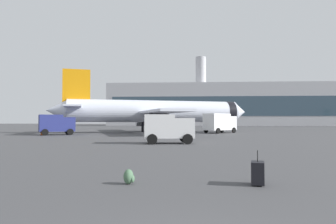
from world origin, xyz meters
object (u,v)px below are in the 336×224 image
(safety_cone_near, at_px, (233,130))
(safety_cone_mid, at_px, (42,132))
(fuel_truck, at_px, (220,122))
(rolling_suitcase, at_px, (258,173))
(cargo_van, at_px, (168,127))
(airplane_at_gate, at_px, (155,111))
(traveller_backpack, at_px, (129,177))
(service_truck, at_px, (56,124))

(safety_cone_near, relative_size, safety_cone_mid, 0.81)
(safety_cone_near, bearing_deg, fuel_truck, -127.33)
(safety_cone_mid, distance_m, rolling_suitcase, 39.63)
(fuel_truck, distance_m, cargo_van, 24.78)
(safety_cone_near, xyz_separation_m, safety_cone_mid, (-28.59, -12.56, 0.08))
(airplane_at_gate, bearing_deg, cargo_van, -81.24)
(traveller_backpack, bearing_deg, rolling_suitcase, 1.95)
(fuel_truck, relative_size, rolling_suitcase, 5.46)
(safety_cone_near, bearing_deg, rolling_suitcase, -97.18)
(airplane_at_gate, distance_m, fuel_truck, 11.40)
(cargo_van, bearing_deg, traveller_backpack, -90.32)
(airplane_at_gate, relative_size, traveller_backpack, 72.30)
(service_truck, relative_size, fuel_truck, 0.88)
(airplane_at_gate, xyz_separation_m, service_truck, (-13.07, -10.69, -2.05))
(safety_cone_mid, bearing_deg, safety_cone_near, 23.72)
(fuel_truck, relative_size, cargo_van, 1.29)
(cargo_van, xyz_separation_m, rolling_suitcase, (4.02, -17.55, -1.06))
(airplane_at_gate, relative_size, service_truck, 6.61)
(fuel_truck, xyz_separation_m, cargo_van, (-6.97, -23.77, -0.32))
(fuel_truck, distance_m, traveller_backpack, 42.10)
(service_truck, relative_size, safety_cone_mid, 6.54)
(cargo_van, height_order, safety_cone_mid, cargo_van)
(fuel_truck, height_order, cargo_van, fuel_truck)
(safety_cone_mid, bearing_deg, airplane_at_gate, 37.35)
(airplane_at_gate, height_order, service_truck, airplane_at_gate)
(service_truck, height_order, traveller_backpack, service_truck)
(service_truck, xyz_separation_m, safety_cone_near, (26.77, 11.89, -1.29))
(safety_cone_near, height_order, rolling_suitcase, rolling_suitcase)
(fuel_truck, xyz_separation_m, rolling_suitcase, (-2.95, -41.33, -1.38))
(safety_cone_near, bearing_deg, traveller_backpack, -102.25)
(fuel_truck, bearing_deg, safety_cone_near, 52.67)
(airplane_at_gate, bearing_deg, safety_cone_mid, -142.65)
(airplane_at_gate, height_order, safety_cone_near, airplane_at_gate)
(rolling_suitcase, height_order, traveller_backpack, rolling_suitcase)
(airplane_at_gate, distance_m, safety_cone_mid, 19.01)
(airplane_at_gate, height_order, rolling_suitcase, airplane_at_gate)
(service_truck, bearing_deg, fuel_truck, 19.11)
(cargo_van, height_order, rolling_suitcase, cargo_van)
(cargo_van, distance_m, rolling_suitcase, 18.04)
(safety_cone_near, xyz_separation_m, traveller_backpack, (-9.77, -45.02, -0.09))
(safety_cone_near, bearing_deg, cargo_van, -109.50)
(fuel_truck, xyz_separation_m, safety_cone_mid, (-25.88, -9.01, -1.38))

